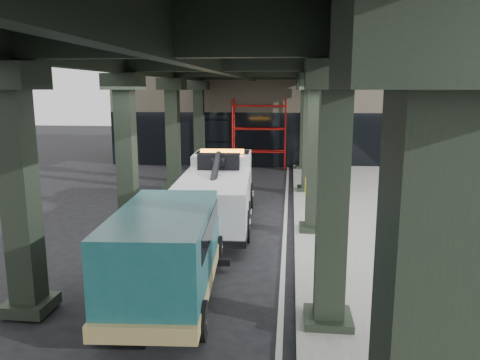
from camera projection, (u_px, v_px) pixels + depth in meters
The scene contains 8 objects.
ground at pixel (223, 253), 13.13m from camera, with size 90.00×90.00×0.00m, color black.
sidewalk at pixel (375, 234), 14.58m from camera, with size 5.00×40.00×0.15m, color gray.
lane_stripe at pixel (285, 233), 14.89m from camera, with size 0.12×38.00×0.01m, color silver.
viaduct at pixel (218, 57), 14.08m from camera, with size 7.40×32.00×6.40m.
building at pixel (294, 97), 31.67m from camera, with size 22.00×10.00×8.00m, color #C6B793.
scaffolding at pixel (259, 132), 27.02m from camera, with size 3.08×0.88×4.00m.
tow_truck at pixel (218, 189), 15.85m from camera, with size 2.58×7.64×2.47m.
towed_van at pixel (167, 251), 9.98m from camera, with size 2.36×5.25×2.08m.
Camera 1 is at (1.83, -12.37, 4.50)m, focal length 35.00 mm.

